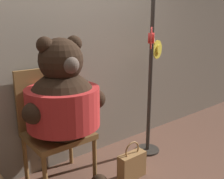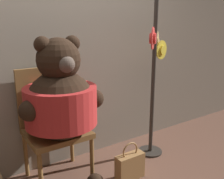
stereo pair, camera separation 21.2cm
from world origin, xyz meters
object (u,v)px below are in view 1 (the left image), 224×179
at_px(handbag_on_ground, 132,165).
at_px(teddy_bear, 63,102).
at_px(hat_display_rack, 151,77).
at_px(chair, 53,122).

bearing_deg(handbag_on_ground, teddy_bear, 151.09).
xyz_separation_m(teddy_bear, hat_display_rack, (1.10, -0.02, 0.08)).
distance_m(hat_display_rack, handbag_on_ground, 0.98).
relative_size(hat_display_rack, handbag_on_ground, 4.45).
distance_m(chair, handbag_on_ground, 0.87).
xyz_separation_m(teddy_bear, handbag_on_ground, (0.55, -0.30, -0.68)).
bearing_deg(hat_display_rack, teddy_bear, 179.16).
bearing_deg(hat_display_rack, chair, 170.12).
relative_size(teddy_bear, handbag_on_ground, 3.57).
relative_size(teddy_bear, hat_display_rack, 0.80).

